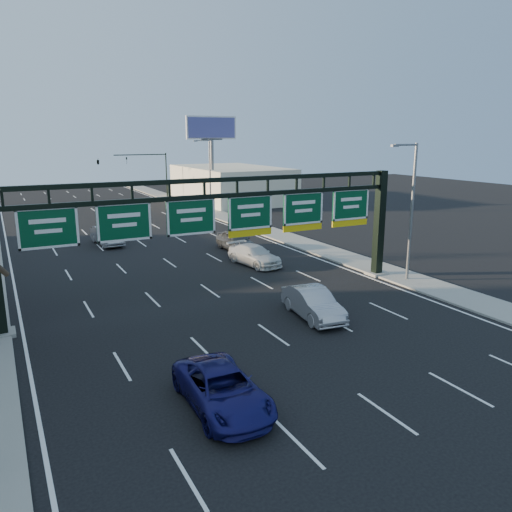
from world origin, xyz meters
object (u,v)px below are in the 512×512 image
sign_gantry (224,222)px  car_blue_suv (222,389)px  car_silver_sedan (313,303)px  car_white_wagon (254,255)px

sign_gantry → car_blue_suv: size_ratio=4.77×
car_silver_sedan → car_blue_suv: bearing=-135.8°
car_blue_suv → car_silver_sedan: bearing=39.1°
sign_gantry → car_white_wagon: 9.26m
car_blue_suv → car_white_wagon: (10.40, 17.50, 0.01)m
car_silver_sedan → car_white_wagon: bearing=84.8°
sign_gantry → car_silver_sedan: bearing=-59.2°
car_silver_sedan → car_white_wagon: 11.64m
car_blue_suv → car_silver_sedan: size_ratio=1.09×
car_white_wagon → car_blue_suv: bearing=-129.9°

